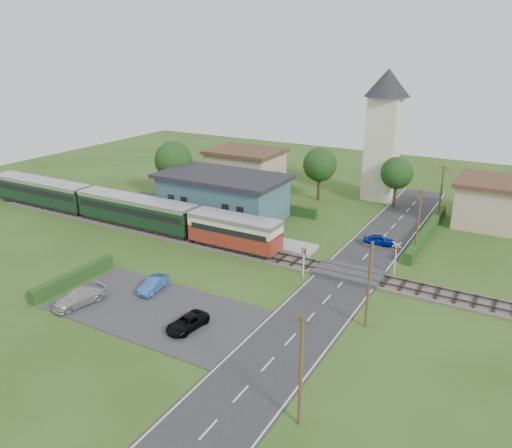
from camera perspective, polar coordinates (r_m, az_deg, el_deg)
The scene contains 32 objects.
ground at distance 49.94m, azimuth -1.11°, elevation -4.31°, with size 120.00×120.00×0.00m, color #2D4C19.
railway_track at distance 51.47m, azimuth 0.03°, elevation -3.41°, with size 76.00×3.20×0.49m.
road at distance 46.09m, azimuth 9.71°, elevation -6.73°, with size 6.00×70.00×0.05m, color #28282B.
car_park at distance 42.06m, azimuth -11.42°, elevation -9.55°, with size 17.00×9.00×0.08m, color #333335.
crossing_deck at distance 47.71m, azimuth 10.57°, elevation -5.56°, with size 6.20×3.40×0.45m, color #333335.
platform at distance 59.05m, azimuth -6.88°, elevation -0.33°, with size 30.00×3.00×0.45m, color gray.
equipment_hut at distance 63.46m, azimuth -12.78°, elevation 2.20°, with size 2.30×2.30×2.55m.
station_building at distance 62.78m, azimuth -3.85°, elevation 3.37°, with size 16.00×9.00×5.30m.
train at distance 62.07m, azimuth -15.71°, elevation 1.97°, with size 43.20×2.90×3.40m.
church_tower at distance 70.34m, azimuth 14.46°, elevation 10.86°, with size 6.00×6.00×17.60m.
house_west at distance 76.79m, azimuth -1.21°, elevation 6.52°, with size 10.80×8.80×5.50m.
house_east at distance 65.61m, azimuth 25.57°, elevation 2.25°, with size 8.80×8.80×5.50m.
hedge_carpark at distance 48.07m, azimuth -20.14°, elevation -5.81°, with size 0.80×9.00×1.20m, color #193814.
hedge_roadside at distance 59.28m, azimuth 19.00°, elevation -0.84°, with size 0.80×18.00×1.20m, color #193814.
hedge_station at distance 67.00m, azimuth -1.69°, elevation 2.64°, with size 22.00×0.80×1.30m, color #193814.
tree_a at distance 70.23m, azimuth -9.42°, elevation 7.17°, with size 5.20×5.20×8.00m.
tree_b at distance 68.86m, azimuth 7.30°, elevation 6.72°, with size 4.60×4.60×7.34m.
tree_c at distance 67.80m, azimuth 15.80°, elevation 5.61°, with size 4.20×4.20×6.78m.
utility_pole_a at distance 28.48m, azimuth 5.15°, elevation -16.30°, with size 1.40×0.22×7.00m.
utility_pole_b at distance 38.24m, azimuth 12.78°, elevation -6.72°, with size 1.40×0.22×7.00m.
utility_pole_c at distance 52.71m, azimuth 18.04°, elevation 0.24°, with size 1.40×0.22×7.00m.
utility_pole_d at distance 64.04m, azimuth 20.38°, elevation 3.35°, with size 1.40×0.22×7.00m.
crossing_signal_near at distance 46.05m, azimuth 5.49°, elevation -3.64°, with size 0.84×0.28×3.28m.
crossing_signal_far at distance 48.19m, azimuth 15.71°, elevation -3.24°, with size 0.84×0.28×3.28m.
streetlamp_west at distance 76.54m, azimuth -7.68°, elevation 6.50°, with size 0.30×0.30×5.15m.
streetlamp_east at distance 68.76m, azimuth 22.54°, elevation 3.63°, with size 0.30×0.30×5.15m.
car_on_road at distance 55.21m, azimuth 13.90°, elevation -1.80°, with size 1.34×3.34×1.14m, color #021786.
car_park_blue at distance 44.79m, azimuth -11.63°, elevation -6.78°, with size 1.22×3.49×1.15m, color #2956A4.
car_park_silver at distance 44.13m, azimuth -19.60°, elevation -7.90°, with size 1.82×4.47×1.30m, color #ACACAD.
car_park_dark at distance 38.78m, azimuth -7.86°, elevation -11.09°, with size 1.68×3.65×1.01m, color black.
pedestrian_near at distance 55.01m, azimuth -1.04°, elevation -0.44°, with size 0.67×0.44×1.84m, color gray.
pedestrian_far at distance 62.14m, azimuth -10.77°, elevation 1.44°, with size 0.73×0.57×1.51m, color gray.
Camera 1 is at (23.42, -39.13, 20.35)m, focal length 35.00 mm.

